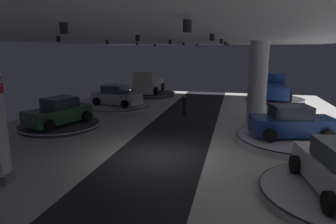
# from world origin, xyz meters

# --- Properties ---
(ground) EXTENTS (24.00, 44.00, 0.06)m
(ground) POSITION_xyz_m (0.00, 0.00, -0.02)
(ground) COLOR silver
(ceiling_with_spotlights) EXTENTS (24.00, 44.00, 0.39)m
(ceiling_with_spotlights) POSITION_xyz_m (-0.00, -0.00, 5.55)
(ceiling_with_spotlights) COLOR silver
(column_right) EXTENTS (1.24, 1.24, 5.50)m
(column_right) POSITION_xyz_m (4.79, 7.76, 2.75)
(column_right) COLOR silver
(column_right) RESTS_ON ground
(display_platform_far_left) EXTENTS (5.59, 5.59, 0.25)m
(display_platform_far_left) POSITION_xyz_m (-6.59, 10.62, 0.14)
(display_platform_far_left) COLOR silver
(display_platform_far_left) RESTS_ON ground
(display_car_far_left) EXTENTS (4.47, 2.86, 1.71)m
(display_car_far_left) POSITION_xyz_m (-6.62, 10.62, 1.01)
(display_car_far_left) COLOR silver
(display_car_far_left) RESTS_ON display_platform_far_left
(display_platform_mid_right) EXTENTS (5.67, 5.67, 0.38)m
(display_platform_mid_right) POSITION_xyz_m (6.39, 3.46, 0.21)
(display_platform_mid_right) COLOR silver
(display_platform_mid_right) RESTS_ON ground
(display_car_mid_right) EXTENTS (4.47, 2.86, 1.71)m
(display_car_mid_right) POSITION_xyz_m (6.36, 3.45, 1.14)
(display_car_mid_right) COLOR navy
(display_car_mid_right) RESTS_ON display_platform_mid_right
(display_platform_deep_right) EXTENTS (5.68, 5.68, 0.25)m
(display_platform_deep_right) POSITION_xyz_m (7.17, 17.63, 0.14)
(display_platform_deep_right) COLOR #333338
(display_platform_deep_right) RESTS_ON ground
(pickup_truck_deep_right) EXTENTS (2.81, 5.38, 2.30)m
(pickup_truck_deep_right) POSITION_xyz_m (7.19, 17.95, 1.18)
(pickup_truck_deep_right) COLOR navy
(pickup_truck_deep_right) RESTS_ON display_platform_deep_right
(display_platform_deep_left) EXTENTS (5.68, 5.68, 0.36)m
(display_platform_deep_left) POSITION_xyz_m (-5.88, 17.84, 0.20)
(display_platform_deep_left) COLOR #333338
(display_platform_deep_left) RESTS_ON ground
(pickup_truck_deep_left) EXTENTS (2.84, 5.39, 2.30)m
(pickup_truck_deep_left) POSITION_xyz_m (-5.87, 17.52, 1.29)
(pickup_truck_deep_left) COLOR silver
(pickup_truck_deep_left) RESTS_ON display_platform_deep_left
(display_platform_mid_left) EXTENTS (5.12, 5.12, 0.23)m
(display_platform_mid_left) POSITION_xyz_m (-7.65, 3.65, 0.13)
(display_platform_mid_left) COLOR #333338
(display_platform_mid_left) RESTS_ON ground
(display_car_mid_left) EXTENTS (3.25, 4.56, 1.71)m
(display_car_mid_left) POSITION_xyz_m (-7.64, 3.68, 0.99)
(display_car_mid_left) COLOR #2D5638
(display_car_mid_left) RESTS_ON display_platform_mid_left
(visitor_walking_near) EXTENTS (0.32, 0.32, 1.59)m
(visitor_walking_near) POSITION_xyz_m (-0.37, 9.00, 0.91)
(visitor_walking_near) COLOR black
(visitor_walking_near) RESTS_ON ground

